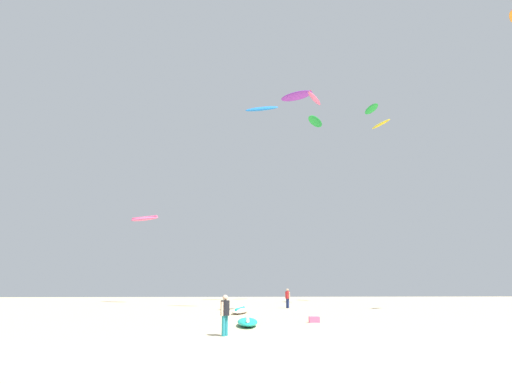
{
  "coord_description": "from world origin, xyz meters",
  "views": [
    {
      "loc": [
        -1.88,
        -15.03,
        2.01
      ],
      "look_at": [
        0.0,
        18.91,
        9.21
      ],
      "focal_mm": 30.77,
      "sensor_mm": 36.0,
      "label": 1
    }
  ],
  "objects_px": {
    "kite_aloft_4": "(297,96)",
    "kite_aloft_6": "(314,99)",
    "person_foreground": "(225,312)",
    "kite_aloft_1": "(315,122)",
    "kite_grounded_near": "(247,322)",
    "kite_aloft_2": "(262,109)",
    "cooler_box": "(314,320)",
    "kite_aloft_5": "(381,124)",
    "kite_grounded_mid": "(240,311)",
    "kite_aloft_0": "(371,109)",
    "kite_aloft_7": "(144,219)",
    "person_midground": "(288,297)"
  },
  "relations": [
    {
      "from": "kite_aloft_4",
      "to": "kite_aloft_6",
      "type": "height_order",
      "value": "kite_aloft_4"
    },
    {
      "from": "person_foreground",
      "to": "kite_aloft_4",
      "type": "height_order",
      "value": "kite_aloft_4"
    },
    {
      "from": "kite_aloft_1",
      "to": "kite_aloft_6",
      "type": "xyz_separation_m",
      "value": [
        -4.68,
        -23.3,
        -7.19
      ]
    },
    {
      "from": "kite_grounded_near",
      "to": "kite_aloft_2",
      "type": "distance_m",
      "value": 22.6
    },
    {
      "from": "person_foreground",
      "to": "cooler_box",
      "type": "bearing_deg",
      "value": 85.51
    },
    {
      "from": "kite_aloft_2",
      "to": "kite_aloft_5",
      "type": "relative_size",
      "value": 0.9
    },
    {
      "from": "cooler_box",
      "to": "kite_aloft_5",
      "type": "distance_m",
      "value": 36.12
    },
    {
      "from": "kite_grounded_mid",
      "to": "kite_aloft_6",
      "type": "relative_size",
      "value": 1.35
    },
    {
      "from": "kite_aloft_0",
      "to": "kite_aloft_2",
      "type": "distance_m",
      "value": 15.1
    },
    {
      "from": "person_foreground",
      "to": "kite_aloft_0",
      "type": "xyz_separation_m",
      "value": [
        15.44,
        26.24,
        20.02
      ]
    },
    {
      "from": "kite_aloft_6",
      "to": "kite_aloft_1",
      "type": "bearing_deg",
      "value": 78.64
    },
    {
      "from": "kite_aloft_6",
      "to": "cooler_box",
      "type": "bearing_deg",
      "value": -104.18
    },
    {
      "from": "kite_aloft_0",
      "to": "kite_aloft_4",
      "type": "height_order",
      "value": "kite_aloft_4"
    },
    {
      "from": "kite_aloft_6",
      "to": "kite_aloft_7",
      "type": "height_order",
      "value": "kite_aloft_6"
    },
    {
      "from": "kite_grounded_mid",
      "to": "kite_aloft_1",
      "type": "relative_size",
      "value": 0.87
    },
    {
      "from": "kite_grounded_near",
      "to": "kite_aloft_6",
      "type": "xyz_separation_m",
      "value": [
        5.45,
        8.76,
        15.92
      ]
    },
    {
      "from": "cooler_box",
      "to": "kite_aloft_6",
      "type": "xyz_separation_m",
      "value": [
        1.77,
        7.01,
        15.97
      ]
    },
    {
      "from": "person_midground",
      "to": "kite_aloft_1",
      "type": "relative_size",
      "value": 0.39
    },
    {
      "from": "person_foreground",
      "to": "kite_aloft_0",
      "type": "relative_size",
      "value": 0.53
    },
    {
      "from": "kite_aloft_1",
      "to": "kite_aloft_4",
      "type": "relative_size",
      "value": 0.97
    },
    {
      "from": "kite_aloft_4",
      "to": "kite_aloft_6",
      "type": "xyz_separation_m",
      "value": [
        -1.8,
        -20.54,
        -9.54
      ]
    },
    {
      "from": "kite_grounded_near",
      "to": "kite_aloft_7",
      "type": "relative_size",
      "value": 0.85
    },
    {
      "from": "kite_aloft_2",
      "to": "kite_aloft_6",
      "type": "relative_size",
      "value": 1.17
    },
    {
      "from": "kite_aloft_0",
      "to": "kite_aloft_5",
      "type": "xyz_separation_m",
      "value": [
        3.01,
        5.64,
        0.44
      ]
    },
    {
      "from": "kite_aloft_7",
      "to": "cooler_box",
      "type": "bearing_deg",
      "value": -61.12
    },
    {
      "from": "person_foreground",
      "to": "person_midground",
      "type": "height_order",
      "value": "person_midground"
    },
    {
      "from": "kite_aloft_4",
      "to": "kite_aloft_1",
      "type": "bearing_deg",
      "value": 43.75
    },
    {
      "from": "kite_aloft_0",
      "to": "kite_aloft_4",
      "type": "distance_m",
      "value": 11.3
    },
    {
      "from": "kite_aloft_6",
      "to": "kite_aloft_7",
      "type": "relative_size",
      "value": 0.64
    },
    {
      "from": "person_midground",
      "to": "kite_aloft_6",
      "type": "distance_m",
      "value": 17.07
    },
    {
      "from": "cooler_box",
      "to": "kite_aloft_2",
      "type": "xyz_separation_m",
      "value": [
        -1.94,
        12.63,
        17.39
      ]
    },
    {
      "from": "kite_aloft_5",
      "to": "kite_aloft_7",
      "type": "relative_size",
      "value": 0.83
    },
    {
      "from": "kite_grounded_near",
      "to": "kite_aloft_2",
      "type": "xyz_separation_m",
      "value": [
        1.74,
        14.39,
        17.34
      ]
    },
    {
      "from": "kite_grounded_mid",
      "to": "person_midground",
      "type": "bearing_deg",
      "value": 58.43
    },
    {
      "from": "kite_aloft_2",
      "to": "kite_aloft_5",
      "type": "bearing_deg",
      "value": 40.07
    },
    {
      "from": "kite_aloft_5",
      "to": "kite_aloft_7",
      "type": "xyz_separation_m",
      "value": [
        -28.38,
        0.81,
        -11.91
      ]
    },
    {
      "from": "kite_aloft_1",
      "to": "person_foreground",
      "type": "bearing_deg",
      "value": -107.1
    },
    {
      "from": "kite_aloft_1",
      "to": "kite_aloft_2",
      "type": "xyz_separation_m",
      "value": [
        -8.39,
        -17.68,
        -5.77
      ]
    },
    {
      "from": "kite_aloft_1",
      "to": "kite_aloft_2",
      "type": "distance_m",
      "value": 20.4
    },
    {
      "from": "person_foreground",
      "to": "kite_aloft_5",
      "type": "xyz_separation_m",
      "value": [
        18.45,
        31.88,
        20.47
      ]
    },
    {
      "from": "kite_grounded_near",
      "to": "kite_aloft_0",
      "type": "xyz_separation_m",
      "value": [
        14.38,
        21.91,
        20.75
      ]
    },
    {
      "from": "cooler_box",
      "to": "kite_aloft_2",
      "type": "height_order",
      "value": "kite_aloft_2"
    },
    {
      "from": "kite_aloft_1",
      "to": "kite_aloft_6",
      "type": "relative_size",
      "value": 1.55
    },
    {
      "from": "kite_aloft_5",
      "to": "kite_grounded_mid",
      "type": "bearing_deg",
      "value": -134.28
    },
    {
      "from": "person_foreground",
      "to": "kite_aloft_7",
      "type": "relative_size",
      "value": 0.38
    },
    {
      "from": "kite_grounded_near",
      "to": "kite_aloft_5",
      "type": "bearing_deg",
      "value": 57.75
    },
    {
      "from": "kite_grounded_near",
      "to": "kite_aloft_4",
      "type": "xyz_separation_m",
      "value": [
        7.25,
        29.3,
        25.47
      ]
    },
    {
      "from": "cooler_box",
      "to": "kite_aloft_5",
      "type": "bearing_deg",
      "value": 62.01
    },
    {
      "from": "person_midground",
      "to": "kite_aloft_4",
      "type": "bearing_deg",
      "value": -141.13
    },
    {
      "from": "kite_grounded_near",
      "to": "kite_grounded_mid",
      "type": "distance_m",
      "value": 9.54
    }
  ]
}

